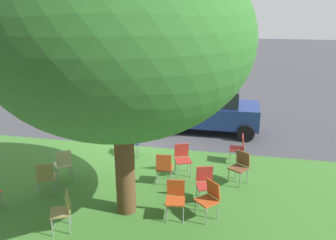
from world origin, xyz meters
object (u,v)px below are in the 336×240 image
chair_6 (175,196)px  chair_11 (239,147)px  chair_8 (182,157)px  parked_car (209,109)px  chair_3 (135,140)px  chair_9 (164,166)px  chair_5 (63,162)px  chair_2 (63,208)px  chair_4 (209,197)px  chair_1 (46,176)px  street_tree (119,40)px  chair_7 (205,182)px  chair_0 (240,165)px

chair_6 → chair_11: bearing=-113.6°
chair_8 → parked_car: size_ratio=0.24×
chair_3 → chair_9: size_ratio=1.00×
chair_5 → parked_car: 5.83m
chair_2 → chair_4: bearing=-160.2°
chair_3 → parked_car: size_ratio=0.24×
chair_1 → chair_3: size_ratio=1.00×
chair_2 → street_tree: bearing=-137.8°
street_tree → chair_4: street_tree is taller
chair_6 → chair_9: bearing=-68.6°
chair_9 → parked_car: parked_car is taller
chair_7 → parked_car: size_ratio=0.24×
chair_1 → chair_4: same height
chair_11 → chair_5: bearing=23.8°
chair_5 → chair_8: same height
chair_2 → chair_5: bearing=-62.4°
chair_4 → chair_11: (-0.63, -3.00, 0.00)m
chair_7 → chair_8: same height
chair_9 → chair_2: bearing=55.0°
chair_2 → chair_11: bearing=-131.3°
chair_1 → chair_6: same height
chair_1 → chair_2: 1.66m
chair_1 → chair_0: bearing=-161.5°
chair_3 → parked_car: (-2.05, -2.72, 0.32)m
chair_2 → chair_7: 3.26m
chair_3 → chair_6: bearing=121.0°
chair_0 → chair_11: bearing=-88.4°
chair_5 → parked_car: (-3.47, -4.67, 0.32)m
chair_1 → chair_4: size_ratio=1.00×
chair_3 → chair_4: bearing=131.3°
chair_8 → parked_car: bearing=-96.2°
chair_0 → chair_7: 1.37m
chair_4 → parked_car: (0.51, -5.63, 0.32)m
chair_3 → chair_8: bearing=149.6°
chair_4 → chair_6: (0.73, 0.12, 0.00)m
street_tree → chair_11: (-2.51, -3.10, -3.36)m
chair_2 → chair_6: (-2.20, -0.93, 0.00)m
chair_3 → chair_8: 1.91m
street_tree → chair_7: bearing=-156.1°
chair_9 → parked_car: bearing=-100.1°
chair_2 → chair_5: (1.05, -2.02, 0.00)m
chair_1 → chair_5: same height
chair_2 → chair_8: 3.62m
parked_car → street_tree: bearing=76.6°
chair_5 → street_tree: bearing=153.1°
chair_4 → parked_car: size_ratio=0.24×
chair_9 → chair_5: bearing=6.9°
street_tree → chair_8: street_tree is taller
chair_4 → chair_7: (0.15, -0.66, 0.00)m
chair_1 → chair_8: (-3.13, -1.77, 0.00)m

